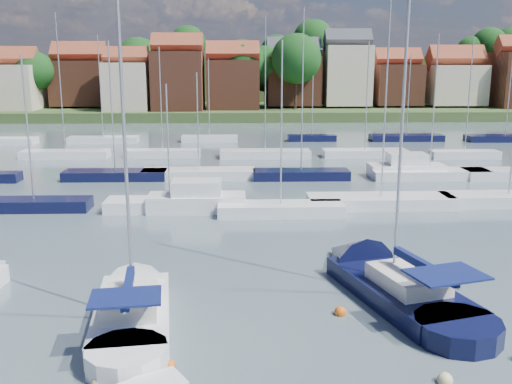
{
  "coord_description": "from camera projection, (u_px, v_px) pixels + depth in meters",
  "views": [
    {
      "loc": [
        -2.41,
        -19.99,
        10.39
      ],
      "look_at": [
        -1.25,
        14.0,
        2.71
      ],
      "focal_mm": 40.0,
      "sensor_mm": 36.0,
      "label": 1
    }
  ],
  "objects": [
    {
      "name": "ground",
      "position": [
        259.0,
        163.0,
        60.85
      ],
      "size": [
        260.0,
        260.0,
        0.0
      ],
      "primitive_type": "plane",
      "color": "#495A64",
      "rests_on": "ground"
    },
    {
      "name": "sailboat_centre",
      "position": [
        134.0,
        304.0,
        24.39
      ],
      "size": [
        4.23,
        11.36,
        15.09
      ],
      "rotation": [
        0.0,
        0.0,
        1.69
      ],
      "color": "white",
      "rests_on": "ground"
    },
    {
      "name": "sailboat_navy",
      "position": [
        380.0,
        279.0,
        27.17
      ],
      "size": [
        6.85,
        13.2,
        17.62
      ],
      "rotation": [
        0.0,
        0.0,
        1.86
      ],
      "color": "black",
      "rests_on": "ground"
    },
    {
      "name": "buoy_c",
      "position": [
        170.0,
        368.0,
        19.89
      ],
      "size": [
        0.42,
        0.42,
        0.42
      ],
      "primitive_type": "sphere",
      "color": "#D85914",
      "rests_on": "ground"
    },
    {
      "name": "buoy_d",
      "position": [
        445.0,
        383.0,
        18.99
      ],
      "size": [
        0.52,
        0.52,
        0.52
      ],
      "primitive_type": "sphere",
      "color": "beige",
      "rests_on": "ground"
    },
    {
      "name": "buoy_e",
      "position": [
        406.0,
        274.0,
        28.74
      ],
      "size": [
        0.53,
        0.53,
        0.53
      ],
      "primitive_type": "sphere",
      "color": "beige",
      "rests_on": "ground"
    },
    {
      "name": "buoy_g",
      "position": [
        392.0,
        285.0,
        27.38
      ],
      "size": [
        0.48,
        0.48,
        0.48
      ],
      "primitive_type": "sphere",
      "color": "beige",
      "rests_on": "ground"
    },
    {
      "name": "buoy_h",
      "position": [
        340.0,
        314.0,
        24.16
      ],
      "size": [
        0.52,
        0.52,
        0.52
      ],
      "primitive_type": "sphere",
      "color": "#D85914",
      "rests_on": "ground"
    },
    {
      "name": "marina_field",
      "position": [
        281.0,
        167.0,
        56.09
      ],
      "size": [
        79.62,
        41.41,
        15.93
      ],
      "color": "white",
      "rests_on": "ground"
    },
    {
      "name": "far_shore_town",
      "position": [
        254.0,
        86.0,
        150.25
      ],
      "size": [
        212.46,
        90.0,
        22.27
      ],
      "color": "#43552A",
      "rests_on": "ground"
    }
  ]
}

